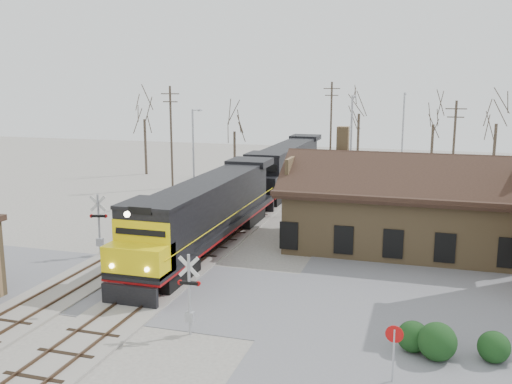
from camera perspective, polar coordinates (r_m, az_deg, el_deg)
ground at (r=31.62m, az=-10.08°, el=-9.50°), size 140.00×140.00×0.00m
road at (r=31.62m, az=-10.08°, el=-9.48°), size 60.00×9.00×0.03m
parking_lot at (r=32.57m, az=23.75°, el=-9.65°), size 22.00×26.00×0.03m
track_main at (r=44.88m, az=-1.47°, el=-3.09°), size 3.40×90.00×0.24m
track_siding at (r=46.44m, az=-6.76°, el=-2.68°), size 3.40×90.00×0.24m
depot at (r=39.34m, az=13.94°, el=-1.93°), size 15.20×9.31×7.90m
locomotive_lead at (r=37.40m, az=-5.10°, el=-2.12°), size 3.23×21.63×4.81m
locomotive_trailing at (r=57.96m, az=2.94°, el=2.58°), size 3.23×21.63×4.55m
crossbuck_near at (r=25.42m, az=-6.67°, el=-10.38°), size 1.05×0.28×3.68m
crossbuck_far at (r=37.60m, az=-15.42°, el=-3.40°), size 1.13×0.37×4.02m
do_not_enter_sign at (r=22.18m, az=13.63°, el=-14.47°), size 0.67×0.09×2.24m
hedge_a at (r=25.06m, az=15.41°, el=-13.77°), size 1.30×1.30×1.30m
hedge_b at (r=24.59m, az=17.67°, el=-14.07°), size 1.55×1.55×1.55m
hedge_c at (r=25.22m, az=22.69°, el=-14.12°), size 1.27×1.27×1.27m
streetlight_a at (r=50.28m, az=-6.22°, el=3.93°), size 0.25×2.04×8.65m
streetlight_b at (r=49.40m, az=9.48°, el=4.44°), size 0.25×2.04×9.86m
streetlight_c at (r=61.35m, az=14.46°, el=5.50°), size 0.25×2.04×9.89m
utility_pole_a at (r=59.64m, az=-8.48°, el=5.61°), size 2.00×0.24×10.56m
utility_pole_b at (r=69.73m, az=7.50°, el=6.56°), size 2.00×0.24×10.96m
utility_pole_c at (r=59.41m, az=19.17°, el=4.42°), size 2.00×0.24×9.18m
tree_a at (r=69.28m, az=-11.13°, el=8.05°), size 4.40×4.40×10.78m
tree_b at (r=68.07m, az=-2.17°, el=6.77°), size 3.44×3.44×8.42m
tree_c at (r=72.02m, az=10.29°, el=8.64°), size 4.72×4.72×11.57m
tree_d at (r=70.02m, az=17.35°, el=7.27°), size 4.04×4.04×9.90m
tree_e at (r=64.83m, az=22.98°, el=7.27°), size 4.44×4.44×10.89m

